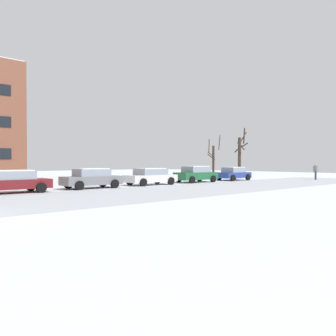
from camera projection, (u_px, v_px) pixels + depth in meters
name	position (u px, v px, depth m)	size (l,w,h in m)	color
parked_car_maroon	(13.00, 181.00, 21.37)	(4.43, 2.19, 1.43)	maroon
parked_car_gray	(92.00, 178.00, 25.20)	(4.37, 2.05, 1.46)	slate
parked_car_white	(151.00, 176.00, 28.97)	(4.52, 2.17, 1.41)	white
parked_car_green	(196.00, 174.00, 32.74)	(4.36, 2.11, 1.55)	#1E6038
parked_car_blue	(234.00, 174.00, 36.35)	(3.88, 2.12, 1.40)	#283D93
pedestrian_crossing	(316.00, 170.00, 37.50)	(0.54, 0.44, 1.72)	#2D334C
tree_far_mid	(213.00, 160.00, 38.11)	(1.71, 1.72, 4.89)	#423326
tree_far_left	(240.00, 155.00, 41.05)	(1.54, 1.57, 5.93)	#423326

